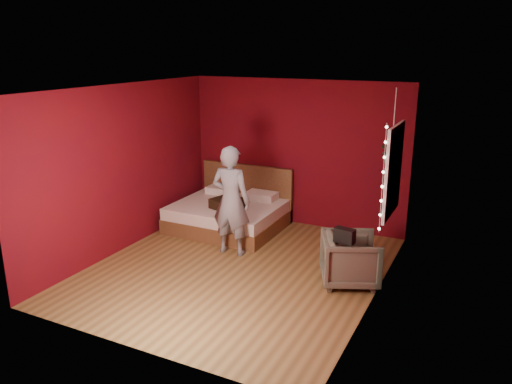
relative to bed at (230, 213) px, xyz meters
name	(u,v)px	position (x,y,z in m)	size (l,w,h in m)	color
floor	(237,269)	(0.95, -1.50, -0.26)	(4.50, 4.50, 0.00)	olive
room_walls	(236,157)	(0.95, -1.50, 1.42)	(4.04, 4.54, 2.62)	#620A0E
window	(393,171)	(2.92, -0.60, 1.24)	(0.05, 0.97, 1.27)	white
fairy_lights	(383,179)	(2.89, -1.13, 1.24)	(0.04, 0.04, 1.45)	silver
bed	(230,213)	(0.00, 0.00, 0.00)	(1.84, 1.56, 1.01)	brown
person	(231,201)	(0.59, -1.01, 0.60)	(0.63, 0.41, 1.72)	gray
armchair	(350,259)	(2.55, -1.20, 0.08)	(0.74, 0.76, 0.70)	#64624F
handbag	(345,235)	(2.53, -1.48, 0.53)	(0.26, 0.13, 0.19)	black
throw_pillow	(228,203)	(0.12, -0.29, 0.28)	(0.47, 0.47, 0.17)	black
hanging_plant	(392,151)	(2.83, -0.38, 1.47)	(0.41, 0.39, 1.05)	silver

